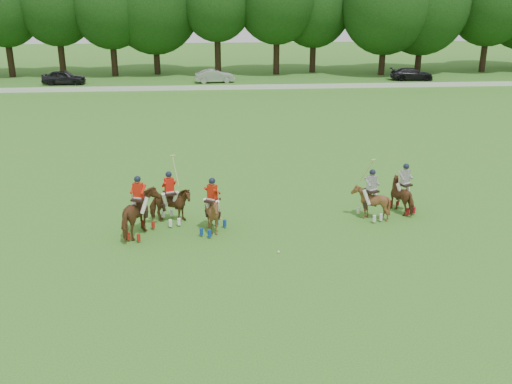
{
  "coord_description": "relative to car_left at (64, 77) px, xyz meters",
  "views": [
    {
      "loc": [
        -1.15,
        -17.63,
        9.2
      ],
      "look_at": [
        0.66,
        4.2,
        1.4
      ],
      "focal_mm": 40.0,
      "sensor_mm": 36.0,
      "label": 1
    }
  ],
  "objects": [
    {
      "name": "polo_stripe_b",
      "position": [
        21.41,
        -38.12,
        0.04
      ],
      "size": [
        1.6,
        1.68,
        2.72
      ],
      "color": "#4F2B15",
      "rests_on": "ground"
    },
    {
      "name": "polo_ball",
      "position": [
        17.15,
        -41.16,
        -0.69
      ],
      "size": [
        0.09,
        0.09,
        0.09
      ],
      "primitive_type": "sphere",
      "color": "white",
      "rests_on": "ground"
    },
    {
      "name": "polo_red_b",
      "position": [
        13.02,
        -37.89,
        0.06
      ],
      "size": [
        1.84,
        1.71,
        2.77
      ],
      "color": "#4F2B15",
      "rests_on": "ground"
    },
    {
      "name": "car_mid",
      "position": [
        15.39,
        0.0,
        -0.06
      ],
      "size": [
        4.21,
        1.89,
        1.34
      ],
      "primitive_type": "imported",
      "rotation": [
        0.0,
        0.0,
        1.69
      ],
      "color": "#B0AFB5",
      "rests_on": "ground"
    },
    {
      "name": "car_right",
      "position": [
        36.46,
        0.0,
        -0.08
      ],
      "size": [
        4.63,
        2.18,
        1.3
      ],
      "primitive_type": "imported",
      "rotation": [
        0.0,
        0.0,
        1.49
      ],
      "color": "black",
      "rests_on": "ground"
    },
    {
      "name": "polo_red_c",
      "position": [
        14.77,
        -39.06,
        0.09
      ],
      "size": [
        1.85,
        1.9,
        2.3
      ],
      "color": "#4F2B15",
      "rests_on": "ground"
    },
    {
      "name": "polo_stripe_a",
      "position": [
        23.06,
        -37.45,
        0.05
      ],
      "size": [
        1.38,
        1.9,
        2.19
      ],
      "color": "#4F2B15",
      "rests_on": "ground"
    },
    {
      "name": "ground",
      "position": [
        15.89,
        -42.5,
        -0.73
      ],
      "size": [
        180.0,
        180.0,
        0.0
      ],
      "primitive_type": "plane",
      "color": "#2E6B1E",
      "rests_on": "ground"
    },
    {
      "name": "boundary_rail",
      "position": [
        15.89,
        -4.5,
        -0.51
      ],
      "size": [
        120.0,
        0.1,
        0.44
      ],
      "primitive_type": "cube",
      "color": "white",
      "rests_on": "ground"
    },
    {
      "name": "polo_red_a",
      "position": [
        11.92,
        -39.12,
        0.18
      ],
      "size": [
        1.62,
        2.31,
        2.47
      ],
      "color": "#4F2B15",
      "rests_on": "ground"
    },
    {
      "name": "car_left",
      "position": [
        0.0,
        0.0,
        0.0
      ],
      "size": [
        4.36,
        1.87,
        1.47
      ],
      "primitive_type": "imported",
      "rotation": [
        0.0,
        0.0,
        1.54
      ],
      "color": "black",
      "rests_on": "ground"
    }
  ]
}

